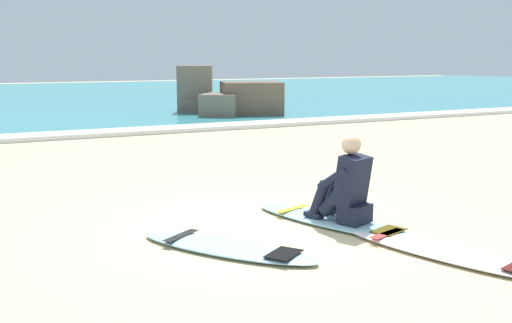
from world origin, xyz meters
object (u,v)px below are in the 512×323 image
object	(u,v)px
surfboard_spare_far	(445,252)
surfboard_main	(334,221)
surfer_seated	(346,188)
surfboard_spare_near	(227,247)

from	to	relation	value
surfboard_spare_far	surfboard_main	bearing A→B (deg)	103.40
surfboard_main	surfer_seated	xyz separation A→B (m)	(0.05, -0.14, 0.40)
surfboard_main	surfboard_spare_near	size ratio (longest dim) A/B	1.18
surfer_seated	surfboard_spare_far	distance (m)	1.31
surfboard_spare_near	surfboard_spare_far	distance (m)	2.05
surfboard_main	surfboard_spare_near	world-z (taller)	same
surfer_seated	surfboard_spare_far	bearing A→B (deg)	-77.23
surfboard_main	surfer_seated	bearing A→B (deg)	-71.22
surfboard_spare_near	surfboard_spare_far	xyz separation A→B (m)	(1.77, -1.05, -0.00)
surfboard_main	surfboard_spare_near	xyz separation A→B (m)	(-1.44, -0.31, 0.00)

